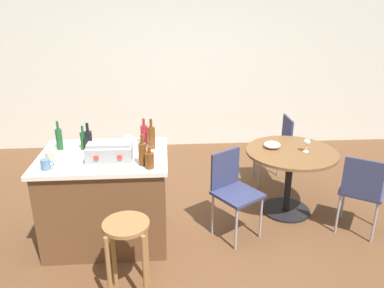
{
  "coord_description": "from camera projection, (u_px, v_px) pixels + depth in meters",
  "views": [
    {
      "loc": [
        -0.25,
        -3.24,
        2.25
      ],
      "look_at": [
        -0.0,
        0.22,
        0.93
      ],
      "focal_mm": 35.24,
      "sensor_mm": 36.0,
      "label": 1
    }
  ],
  "objects": [
    {
      "name": "toolbox",
      "position": [
        110.0,
        152.0,
        3.38
      ],
      "size": [
        0.41,
        0.24,
        0.16
      ],
      "color": "gray",
      "rests_on": "kitchen_island"
    },
    {
      "name": "bottle_2",
      "position": [
        59.0,
        139.0,
        3.59
      ],
      "size": [
        0.06,
        0.06,
        0.28
      ],
      "color": "#194C23",
      "rests_on": "kitchen_island"
    },
    {
      "name": "cup_1",
      "position": [
        144.0,
        155.0,
        3.38
      ],
      "size": [
        0.11,
        0.07,
        0.1
      ],
      "color": "#DB6651",
      "rests_on": "kitchen_island"
    },
    {
      "name": "folding_chair_far",
      "position": [
        277.0,
        144.0,
        4.82
      ],
      "size": [
        0.4,
        0.4,
        0.88
      ],
      "color": "navy",
      "rests_on": "ground_plane"
    },
    {
      "name": "cup_3",
      "position": [
        50.0,
        157.0,
        3.34
      ],
      "size": [
        0.11,
        0.07,
        0.09
      ],
      "color": "tan",
      "rests_on": "kitchen_island"
    },
    {
      "name": "bottle_6",
      "position": [
        89.0,
        141.0,
        3.52
      ],
      "size": [
        0.07,
        0.07,
        0.29
      ],
      "color": "black",
      "rests_on": "kitchen_island"
    },
    {
      "name": "back_wall",
      "position": [
        181.0,
        62.0,
        5.88
      ],
      "size": [
        8.0,
        0.1,
        2.7
      ],
      "primitive_type": "cube",
      "color": "beige",
      "rests_on": "ground_plane"
    },
    {
      "name": "ground_plane",
      "position": [
        194.0,
        236.0,
        3.84
      ],
      "size": [
        8.8,
        8.8,
        0.0
      ],
      "primitive_type": "plane",
      "color": "brown"
    },
    {
      "name": "cup_0",
      "position": [
        128.0,
        139.0,
        3.78
      ],
      "size": [
        0.11,
        0.07,
        0.08
      ],
      "color": "white",
      "rests_on": "kitchen_island"
    },
    {
      "name": "dining_table",
      "position": [
        290.0,
        166.0,
        4.11
      ],
      "size": [
        0.98,
        0.98,
        0.74
      ],
      "color": "black",
      "rests_on": "ground_plane"
    },
    {
      "name": "cup_2",
      "position": [
        46.0,
        164.0,
        3.18
      ],
      "size": [
        0.12,
        0.08,
        0.09
      ],
      "color": "#4C7099",
      "rests_on": "kitchen_island"
    },
    {
      "name": "bottle_1",
      "position": [
        143.0,
        153.0,
        3.25
      ],
      "size": [
        0.07,
        0.07,
        0.28
      ],
      "color": "#603314",
      "rests_on": "kitchen_island"
    },
    {
      "name": "cup_4",
      "position": [
        102.0,
        145.0,
        3.63
      ],
      "size": [
        0.11,
        0.07,
        0.08
      ],
      "color": "white",
      "rests_on": "kitchen_island"
    },
    {
      "name": "bottle_3",
      "position": [
        150.0,
        160.0,
        3.2
      ],
      "size": [
        0.08,
        0.08,
        0.19
      ],
      "color": "#603314",
      "rests_on": "kitchen_island"
    },
    {
      "name": "folding_chair_left",
      "position": [
        233.0,
        187.0,
        3.73
      ],
      "size": [
        0.55,
        0.55,
        0.87
      ],
      "color": "navy",
      "rests_on": "ground_plane"
    },
    {
      "name": "bottle_5",
      "position": [
        83.0,
        140.0,
        3.6
      ],
      "size": [
        0.06,
        0.06,
        0.24
      ],
      "color": "#194C23",
      "rests_on": "kitchen_island"
    },
    {
      "name": "wooden_stool",
      "position": [
        127.0,
        243.0,
        2.89
      ],
      "size": [
        0.36,
        0.36,
        0.69
      ],
      "color": "olive",
      "rests_on": "ground_plane"
    },
    {
      "name": "serving_bowl",
      "position": [
        272.0,
        145.0,
        4.12
      ],
      "size": [
        0.18,
        0.18,
        0.07
      ],
      "primitive_type": "ellipsoid",
      "color": "white",
      "rests_on": "dining_table"
    },
    {
      "name": "wine_glass",
      "position": [
        307.0,
        142.0,
        3.99
      ],
      "size": [
        0.07,
        0.07,
        0.14
      ],
      "color": "silver",
      "rests_on": "dining_table"
    },
    {
      "name": "folding_chair_near",
      "position": [
        362.0,
        189.0,
        3.73
      ],
      "size": [
        0.55,
        0.55,
        0.86
      ],
      "color": "navy",
      "rests_on": "ground_plane"
    },
    {
      "name": "bottle_0",
      "position": [
        144.0,
        134.0,
        3.74
      ],
      "size": [
        0.07,
        0.07,
        0.26
      ],
      "color": "maroon",
      "rests_on": "kitchen_island"
    },
    {
      "name": "kitchen_island",
      "position": [
        107.0,
        198.0,
        3.66
      ],
      "size": [
        1.19,
        0.88,
        0.91
      ],
      "color": "brown",
      "rests_on": "ground_plane"
    },
    {
      "name": "bottle_4",
      "position": [
        151.0,
        137.0,
        3.62
      ],
      "size": [
        0.07,
        0.07,
        0.3
      ],
      "color": "#603314",
      "rests_on": "kitchen_island"
    }
  ]
}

